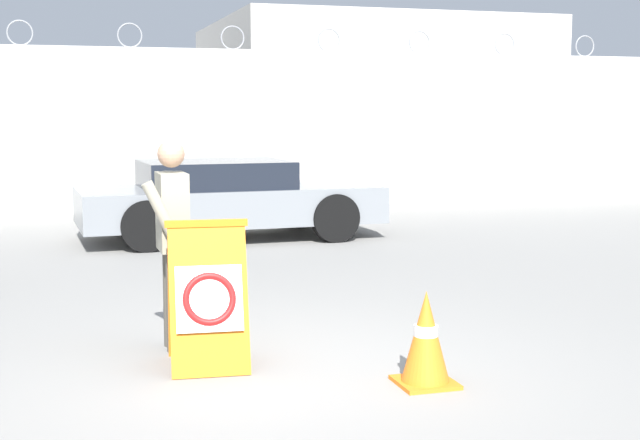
{
  "coord_description": "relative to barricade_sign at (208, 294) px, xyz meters",
  "views": [
    {
      "loc": [
        -1.46,
        -6.13,
        1.92
      ],
      "look_at": [
        0.9,
        1.73,
        0.91
      ],
      "focal_mm": 50.0,
      "sensor_mm": 36.0,
      "label": 1
    }
  ],
  "objects": [
    {
      "name": "ground_plane",
      "position": [
        0.39,
        -0.37,
        -0.55
      ],
      "size": [
        90.0,
        90.0,
        0.0
      ],
      "primitive_type": "plane",
      "color": "gray"
    },
    {
      "name": "perimeter_wall",
      "position": [
        0.39,
        10.78,
        1.0
      ],
      "size": [
        36.0,
        0.3,
        3.55
      ],
      "color": "silver",
      "rests_on": "ground_plane"
    },
    {
      "name": "building_block",
      "position": [
        6.78,
        15.7,
        1.51
      ],
      "size": [
        7.62,
        7.4,
        4.14
      ],
      "color": "beige",
      "rests_on": "ground_plane"
    },
    {
      "name": "barricade_sign",
      "position": [
        0.0,
        0.0,
        0.0
      ],
      "size": [
        0.63,
        0.72,
        1.12
      ],
      "rotation": [
        0.0,
        0.0,
        -0.09
      ],
      "color": "orange",
      "rests_on": "ground_plane"
    },
    {
      "name": "security_guard",
      "position": [
        -0.18,
        0.6,
        0.38
      ],
      "size": [
        0.38,
        0.61,
        1.69
      ],
      "rotation": [
        0.0,
        0.0,
        -1.56
      ],
      "color": "#514C42",
      "rests_on": "ground_plane"
    },
    {
      "name": "traffic_cone_mid",
      "position": [
        1.39,
        -0.88,
        -0.22
      ],
      "size": [
        0.4,
        0.4,
        0.67
      ],
      "color": "orange",
      "rests_on": "ground_plane"
    },
    {
      "name": "parked_car_rear_sedan",
      "position": [
        1.4,
        6.64,
        0.06
      ],
      "size": [
        4.51,
        2.09,
        1.18
      ],
      "rotation": [
        0.0,
        0.0,
        0.05
      ],
      "color": "black",
      "rests_on": "ground_plane"
    }
  ]
}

